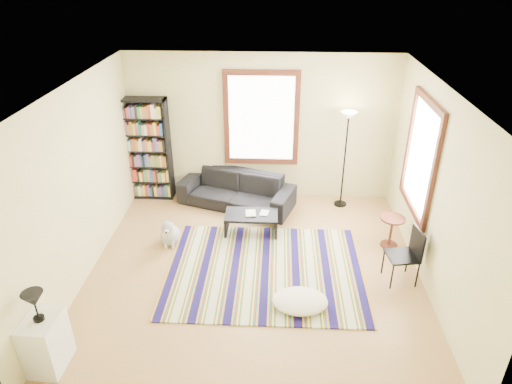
{
  "coord_description": "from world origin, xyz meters",
  "views": [
    {
      "loc": [
        0.31,
        -5.62,
        4.33
      ],
      "look_at": [
        0.0,
        0.5,
        1.1
      ],
      "focal_mm": 32.0,
      "sensor_mm": 36.0,
      "label": 1
    }
  ],
  "objects_px": {
    "coffee_table": "(251,223)",
    "floor_lamp": "(344,160)",
    "sofa": "(236,190)",
    "bookshelf": "(147,150)",
    "floor_cushion": "(300,301)",
    "white_cabinet": "(46,343)",
    "dog": "(170,230)",
    "side_table": "(391,232)",
    "folding_chair": "(402,256)"
  },
  "relations": [
    {
      "from": "coffee_table",
      "to": "side_table",
      "type": "distance_m",
      "value": 2.33
    },
    {
      "from": "floor_cushion",
      "to": "sofa",
      "type": "bearing_deg",
      "value": 111.68
    },
    {
      "from": "coffee_table",
      "to": "dog",
      "type": "relative_size",
      "value": 1.74
    },
    {
      "from": "side_table",
      "to": "dog",
      "type": "xyz_separation_m",
      "value": [
        -3.64,
        -0.1,
        -0.01
      ]
    },
    {
      "from": "floor_lamp",
      "to": "bookshelf",
      "type": "bearing_deg",
      "value": 177.39
    },
    {
      "from": "coffee_table",
      "to": "folding_chair",
      "type": "bearing_deg",
      "value": -28.03
    },
    {
      "from": "white_cabinet",
      "to": "dog",
      "type": "relative_size",
      "value": 1.35
    },
    {
      "from": "floor_cushion",
      "to": "dog",
      "type": "relative_size",
      "value": 1.49
    },
    {
      "from": "sofa",
      "to": "dog",
      "type": "distance_m",
      "value": 1.69
    },
    {
      "from": "bookshelf",
      "to": "folding_chair",
      "type": "xyz_separation_m",
      "value": [
        4.33,
        -2.44,
        -0.57
      ]
    },
    {
      "from": "folding_chair",
      "to": "floor_cushion",
      "type": "bearing_deg",
      "value": -165.32
    },
    {
      "from": "sofa",
      "to": "coffee_table",
      "type": "distance_m",
      "value": 1.03
    },
    {
      "from": "sofa",
      "to": "bookshelf",
      "type": "height_order",
      "value": "bookshelf"
    },
    {
      "from": "sofa",
      "to": "dog",
      "type": "height_order",
      "value": "sofa"
    },
    {
      "from": "bookshelf",
      "to": "side_table",
      "type": "height_order",
      "value": "bookshelf"
    },
    {
      "from": "floor_cushion",
      "to": "bookshelf",
      "type": "bearing_deg",
      "value": 132.64
    },
    {
      "from": "floor_lamp",
      "to": "folding_chair",
      "type": "xyz_separation_m",
      "value": [
        0.6,
        -2.27,
        -0.5
      ]
    },
    {
      "from": "white_cabinet",
      "to": "sofa",
      "type": "bearing_deg",
      "value": 66.87
    },
    {
      "from": "floor_cushion",
      "to": "dog",
      "type": "xyz_separation_m",
      "value": [
        -2.11,
        1.45,
        0.16
      ]
    },
    {
      "from": "sofa",
      "to": "bookshelf",
      "type": "relative_size",
      "value": 1.08
    },
    {
      "from": "floor_lamp",
      "to": "dog",
      "type": "distance_m",
      "value": 3.4
    },
    {
      "from": "sofa",
      "to": "dog",
      "type": "relative_size",
      "value": 4.18
    },
    {
      "from": "bookshelf",
      "to": "floor_cushion",
      "type": "xyz_separation_m",
      "value": [
        2.84,
        -3.09,
        -0.9
      ]
    },
    {
      "from": "sofa",
      "to": "coffee_table",
      "type": "bearing_deg",
      "value": -51.34
    },
    {
      "from": "bookshelf",
      "to": "coffee_table",
      "type": "distance_m",
      "value": 2.54
    },
    {
      "from": "side_table",
      "to": "floor_cushion",
      "type": "bearing_deg",
      "value": -134.62
    },
    {
      "from": "bookshelf",
      "to": "floor_lamp",
      "type": "xyz_separation_m",
      "value": [
        3.73,
        -0.17,
        -0.07
      ]
    },
    {
      "from": "white_cabinet",
      "to": "coffee_table",
      "type": "bearing_deg",
      "value": 55.72
    },
    {
      "from": "sofa",
      "to": "folding_chair",
      "type": "relative_size",
      "value": 2.51
    },
    {
      "from": "sofa",
      "to": "white_cabinet",
      "type": "xyz_separation_m",
      "value": [
        -1.85,
        -3.97,
        0.03
      ]
    },
    {
      "from": "coffee_table",
      "to": "floor_lamp",
      "type": "height_order",
      "value": "floor_lamp"
    },
    {
      "from": "bookshelf",
      "to": "sofa",
      "type": "bearing_deg",
      "value": -8.91
    },
    {
      "from": "dog",
      "to": "bookshelf",
      "type": "bearing_deg",
      "value": 109.18
    },
    {
      "from": "bookshelf",
      "to": "floor_lamp",
      "type": "bearing_deg",
      "value": -2.61
    },
    {
      "from": "bookshelf",
      "to": "floor_cushion",
      "type": "distance_m",
      "value": 4.29
    },
    {
      "from": "floor_lamp",
      "to": "side_table",
      "type": "relative_size",
      "value": 3.44
    },
    {
      "from": "bookshelf",
      "to": "dog",
      "type": "bearing_deg",
      "value": -65.82
    },
    {
      "from": "floor_lamp",
      "to": "folding_chair",
      "type": "bearing_deg",
      "value": -75.18
    },
    {
      "from": "sofa",
      "to": "folding_chair",
      "type": "xyz_separation_m",
      "value": [
        2.6,
        -2.17,
        0.11
      ]
    },
    {
      "from": "coffee_table",
      "to": "side_table",
      "type": "xyz_separation_m",
      "value": [
        2.31,
        -0.3,
        0.09
      ]
    },
    {
      "from": "coffee_table",
      "to": "floor_lamp",
      "type": "xyz_separation_m",
      "value": [
        1.66,
        1.06,
        0.75
      ]
    },
    {
      "from": "folding_chair",
      "to": "dog",
      "type": "distance_m",
      "value": 3.68
    },
    {
      "from": "sofa",
      "to": "white_cabinet",
      "type": "relative_size",
      "value": 3.09
    },
    {
      "from": "bookshelf",
      "to": "dog",
      "type": "distance_m",
      "value": 1.94
    },
    {
      "from": "sofa",
      "to": "floor_lamp",
      "type": "distance_m",
      "value": 2.1
    },
    {
      "from": "bookshelf",
      "to": "folding_chair",
      "type": "height_order",
      "value": "bookshelf"
    },
    {
      "from": "coffee_table",
      "to": "floor_cushion",
      "type": "relative_size",
      "value": 1.17
    },
    {
      "from": "floor_cushion",
      "to": "folding_chair",
      "type": "height_order",
      "value": "folding_chair"
    },
    {
      "from": "floor_lamp",
      "to": "side_table",
      "type": "height_order",
      "value": "floor_lamp"
    },
    {
      "from": "white_cabinet",
      "to": "dog",
      "type": "xyz_separation_m",
      "value": [
        0.86,
        2.6,
        -0.09
      ]
    }
  ]
}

